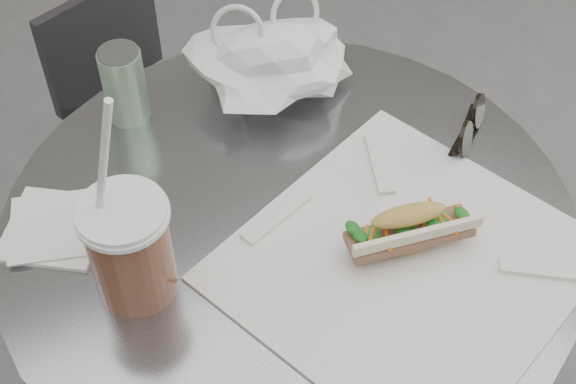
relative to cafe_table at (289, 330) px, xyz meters
name	(u,v)px	position (x,y,z in m)	size (l,w,h in m)	color
cafe_table	(289,330)	(0.00, 0.00, 0.00)	(0.76, 0.76, 0.74)	slate
chair_far	(157,155)	(-0.01, 0.62, -0.17)	(0.36, 0.38, 0.65)	#313134
sandwich_paper	(405,262)	(0.10, -0.13, 0.28)	(0.40, 0.38, 0.00)	white
banh_mi	(409,230)	(0.11, -0.11, 0.31)	(0.21, 0.11, 0.07)	gold
iced_coffee	(130,247)	(-0.21, -0.01, 0.35)	(0.11, 0.11, 0.31)	brown
sunglasses	(470,127)	(0.30, 0.02, 0.29)	(0.10, 0.09, 0.05)	black
plastic_bag	(273,64)	(0.09, 0.23, 0.33)	(0.22, 0.17, 0.11)	white
napkin_stack	(55,227)	(-0.28, 0.12, 0.28)	(0.17, 0.17, 0.01)	white
drink_can	(124,84)	(-0.12, 0.28, 0.33)	(0.06, 0.06, 0.12)	#62A966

